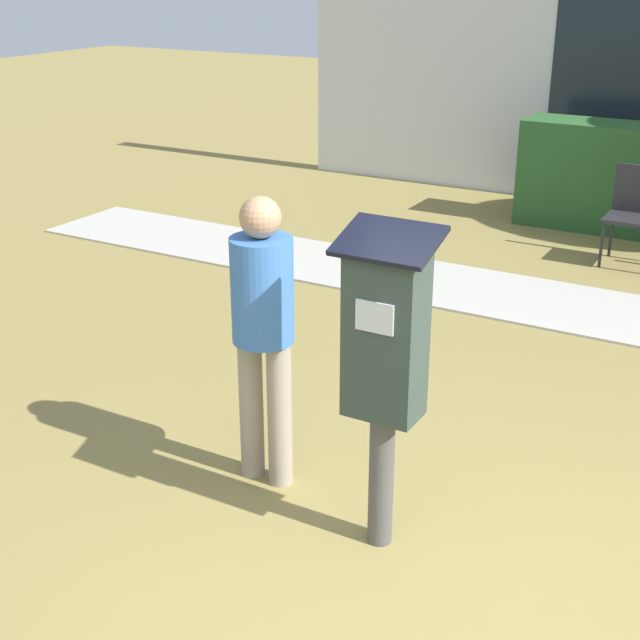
% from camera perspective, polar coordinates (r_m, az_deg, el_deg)
% --- Properties ---
extents(parking_meter, '(0.44, 0.31, 1.59)m').
position_cam_1_polar(parking_meter, '(4.00, 4.18, -1.98)').
color(parking_meter, '#4C4C4C').
rests_on(parking_meter, ground).
extents(person_standing, '(0.32, 0.32, 1.58)m').
position_cam_1_polar(person_standing, '(4.56, -3.67, -0.05)').
color(person_standing, gray).
rests_on(person_standing, ground).
extents(outdoor_chair_left, '(0.44, 0.44, 0.90)m').
position_cam_1_polar(outdoor_chair_left, '(8.71, 19.46, 6.83)').
color(outdoor_chair_left, '#262628').
rests_on(outdoor_chair_left, ground).
extents(hedge_row, '(1.75, 0.60, 1.10)m').
position_cam_1_polar(hedge_row, '(9.76, 17.88, 8.71)').
color(hedge_row, '#285628').
rests_on(hedge_row, ground).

